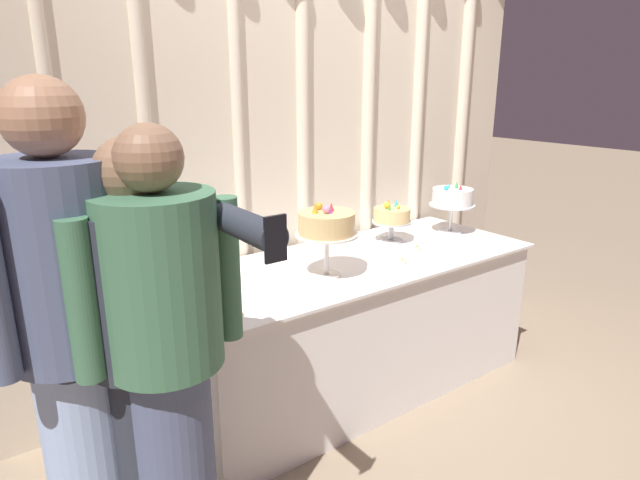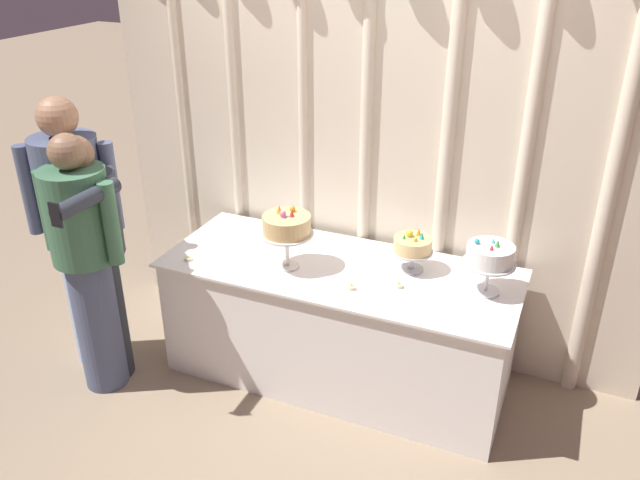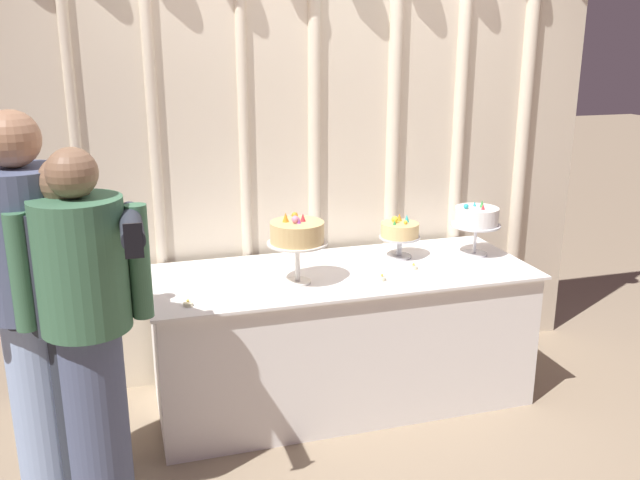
{
  "view_description": "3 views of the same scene",
  "coord_description": "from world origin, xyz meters",
  "px_view_note": "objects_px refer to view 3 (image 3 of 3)",
  "views": [
    {
      "loc": [
        -1.77,
        -1.99,
        1.67
      ],
      "look_at": [
        -0.14,
        0.22,
        0.85
      ],
      "focal_mm": 30.6,
      "sensor_mm": 36.0,
      "label": 1
    },
    {
      "loc": [
        1.17,
        -2.89,
        2.52
      ],
      "look_at": [
        -0.08,
        0.02,
        0.95
      ],
      "focal_mm": 36.12,
      "sensor_mm": 36.0,
      "label": 2
    },
    {
      "loc": [
        -1.1,
        -3.18,
        1.95
      ],
      "look_at": [
        -0.13,
        0.07,
        0.94
      ],
      "focal_mm": 38.63,
      "sensor_mm": 36.0,
      "label": 3
    }
  ],
  "objects_px": {
    "cake_display_rightmost": "(476,218)",
    "tealight_far_left": "(188,304)",
    "tealight_near_right": "(414,267)",
    "guest_girl_blue_dress": "(81,326)",
    "cake_display_leftmost": "(297,235)",
    "tealight_near_left": "(382,278)",
    "guest_man_dark_suit": "(32,300)",
    "cake_display_center": "(400,232)",
    "guest_man_pink_jacket": "(88,327)",
    "cake_table": "(341,336)"
  },
  "relations": [
    {
      "from": "cake_table",
      "to": "cake_display_leftmost",
      "type": "xyz_separation_m",
      "value": [
        -0.27,
        -0.11,
        0.63
      ]
    },
    {
      "from": "cake_table",
      "to": "tealight_far_left",
      "type": "height_order",
      "value": "tealight_far_left"
    },
    {
      "from": "cake_display_rightmost",
      "to": "tealight_near_right",
      "type": "xyz_separation_m",
      "value": [
        -0.44,
        -0.14,
        -0.2
      ]
    },
    {
      "from": "tealight_far_left",
      "to": "tealight_near_right",
      "type": "distance_m",
      "value": 1.23
    },
    {
      "from": "cake_display_rightmost",
      "to": "tealight_near_right",
      "type": "distance_m",
      "value": 0.5
    },
    {
      "from": "tealight_far_left",
      "to": "guest_man_dark_suit",
      "type": "bearing_deg",
      "value": -165.96
    },
    {
      "from": "tealight_near_right",
      "to": "guest_girl_blue_dress",
      "type": "xyz_separation_m",
      "value": [
        -1.67,
        -0.46,
        0.06
      ]
    },
    {
      "from": "guest_man_dark_suit",
      "to": "guest_girl_blue_dress",
      "type": "xyz_separation_m",
      "value": [
        0.19,
        -0.11,
        -0.09
      ]
    },
    {
      "from": "tealight_far_left",
      "to": "tealight_near_right",
      "type": "xyz_separation_m",
      "value": [
        1.21,
        0.18,
        0.0
      ]
    },
    {
      "from": "tealight_far_left",
      "to": "guest_girl_blue_dress",
      "type": "relative_size",
      "value": 0.03
    },
    {
      "from": "tealight_near_right",
      "to": "cake_display_leftmost",
      "type": "bearing_deg",
      "value": -177.55
    },
    {
      "from": "cake_table",
      "to": "guest_man_dark_suit",
      "type": "xyz_separation_m",
      "value": [
        -1.48,
        -0.43,
        0.54
      ]
    },
    {
      "from": "tealight_far_left",
      "to": "guest_man_pink_jacket",
      "type": "relative_size",
      "value": 0.03
    },
    {
      "from": "tealight_far_left",
      "to": "guest_man_dark_suit",
      "type": "height_order",
      "value": "guest_man_dark_suit"
    },
    {
      "from": "cake_display_leftmost",
      "to": "tealight_far_left",
      "type": "relative_size",
      "value": 7.88
    },
    {
      "from": "guest_man_pink_jacket",
      "to": "guest_girl_blue_dress",
      "type": "bearing_deg",
      "value": 112.27
    },
    {
      "from": "cake_table",
      "to": "tealight_far_left",
      "type": "relative_size",
      "value": 43.78
    },
    {
      "from": "cake_display_leftmost",
      "to": "guest_man_pink_jacket",
      "type": "height_order",
      "value": "guest_man_pink_jacket"
    },
    {
      "from": "cake_display_leftmost",
      "to": "tealight_near_left",
      "type": "relative_size",
      "value": 8.49
    },
    {
      "from": "tealight_near_right",
      "to": "cake_display_center",
      "type": "bearing_deg",
      "value": 88.2
    },
    {
      "from": "cake_display_rightmost",
      "to": "tealight_far_left",
      "type": "relative_size",
      "value": 6.81
    },
    {
      "from": "tealight_near_left",
      "to": "tealight_near_right",
      "type": "relative_size",
      "value": 0.92
    },
    {
      "from": "cake_display_center",
      "to": "cake_display_rightmost",
      "type": "xyz_separation_m",
      "value": [
        0.43,
        -0.08,
        0.07
      ]
    },
    {
      "from": "cake_table",
      "to": "cake_display_rightmost",
      "type": "xyz_separation_m",
      "value": [
        0.81,
        0.05,
        0.59
      ]
    },
    {
      "from": "tealight_near_left",
      "to": "guest_man_pink_jacket",
      "type": "xyz_separation_m",
      "value": [
        -1.41,
        -0.42,
        0.08
      ]
    },
    {
      "from": "guest_girl_blue_dress",
      "to": "guest_man_pink_jacket",
      "type": "xyz_separation_m",
      "value": [
        0.03,
        -0.08,
        0.02
      ]
    },
    {
      "from": "guest_man_dark_suit",
      "to": "guest_man_pink_jacket",
      "type": "distance_m",
      "value": 0.3
    },
    {
      "from": "cake_display_center",
      "to": "tealight_far_left",
      "type": "distance_m",
      "value": 1.29
    },
    {
      "from": "cake_display_leftmost",
      "to": "guest_man_pink_jacket",
      "type": "relative_size",
      "value": 0.23
    },
    {
      "from": "cake_display_leftmost",
      "to": "tealight_near_left",
      "type": "height_order",
      "value": "cake_display_leftmost"
    },
    {
      "from": "cake_display_rightmost",
      "to": "guest_girl_blue_dress",
      "type": "height_order",
      "value": "guest_girl_blue_dress"
    },
    {
      "from": "guest_man_dark_suit",
      "to": "cake_display_center",
      "type": "bearing_deg",
      "value": 16.71
    },
    {
      "from": "cake_display_leftmost",
      "to": "cake_display_rightmost",
      "type": "bearing_deg",
      "value": 8.6
    },
    {
      "from": "guest_man_dark_suit",
      "to": "guest_girl_blue_dress",
      "type": "bearing_deg",
      "value": -31.29
    },
    {
      "from": "cake_display_leftmost",
      "to": "tealight_near_right",
      "type": "height_order",
      "value": "cake_display_leftmost"
    },
    {
      "from": "cake_display_leftmost",
      "to": "guest_man_dark_suit",
      "type": "bearing_deg",
      "value": -165.31
    },
    {
      "from": "cake_display_center",
      "to": "cake_table",
      "type": "bearing_deg",
      "value": -161.18
    },
    {
      "from": "cake_display_center",
      "to": "cake_display_rightmost",
      "type": "relative_size",
      "value": 0.77
    },
    {
      "from": "guest_girl_blue_dress",
      "to": "guest_man_pink_jacket",
      "type": "distance_m",
      "value": 0.09
    },
    {
      "from": "cake_display_rightmost",
      "to": "guest_man_dark_suit",
      "type": "bearing_deg",
      "value": -168.16
    },
    {
      "from": "cake_display_center",
      "to": "guest_man_dark_suit",
      "type": "xyz_separation_m",
      "value": [
        -1.86,
        -0.56,
        0.01
      ]
    },
    {
      "from": "cake_table",
      "to": "cake_display_center",
      "type": "bearing_deg",
      "value": 18.82
    },
    {
      "from": "tealight_near_left",
      "to": "guest_man_pink_jacket",
      "type": "distance_m",
      "value": 1.47
    },
    {
      "from": "cake_display_leftmost",
      "to": "tealight_near_left",
      "type": "xyz_separation_m",
      "value": [
        0.42,
        -0.09,
        -0.24
      ]
    },
    {
      "from": "cake_table",
      "to": "guest_man_dark_suit",
      "type": "distance_m",
      "value": 1.63
    },
    {
      "from": "cake_display_rightmost",
      "to": "tealight_near_right",
      "type": "bearing_deg",
      "value": -162.66
    },
    {
      "from": "cake_display_rightmost",
      "to": "tealight_far_left",
      "type": "bearing_deg",
      "value": -169.03
    },
    {
      "from": "cake_display_leftmost",
      "to": "tealight_far_left",
      "type": "height_order",
      "value": "cake_display_leftmost"
    },
    {
      "from": "tealight_near_left",
      "to": "cake_display_leftmost",
      "type": "bearing_deg",
      "value": 167.83
    },
    {
      "from": "cake_display_leftmost",
      "to": "guest_man_dark_suit",
      "type": "xyz_separation_m",
      "value": [
        -1.21,
        -0.32,
        -0.09
      ]
    }
  ]
}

